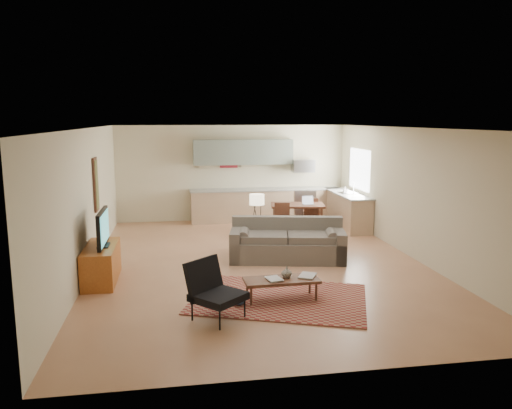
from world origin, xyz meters
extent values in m
plane|color=#AA7250|center=(0.00, 0.00, 0.00)|extent=(9.00, 9.00, 0.00)
plane|color=white|center=(0.00, 0.00, 2.70)|extent=(9.00, 9.00, 0.00)
plane|color=beige|center=(0.00, 4.50, 1.35)|extent=(6.50, 0.00, 6.50)
plane|color=beige|center=(0.00, -4.50, 1.35)|extent=(6.50, 0.00, 6.50)
plane|color=beige|center=(-3.25, 0.00, 1.35)|extent=(0.00, 9.00, 9.00)
plane|color=beige|center=(3.25, 0.00, 1.35)|extent=(0.00, 9.00, 9.00)
cube|color=#A5A8AD|center=(2.00, 4.18, 0.45)|extent=(0.62, 0.62, 0.90)
cube|color=#A5A8AD|center=(2.00, 4.20, 1.55)|extent=(0.62, 0.40, 0.35)
cube|color=slate|center=(0.30, 4.33, 1.95)|extent=(2.80, 0.34, 0.70)
cube|color=white|center=(3.23, 3.00, 1.55)|extent=(0.02, 1.40, 1.05)
cube|color=maroon|center=(-0.01, -2.07, 0.01)|extent=(3.23, 2.73, 0.02)
imported|color=maroon|center=(-0.22, -2.18, 0.37)|extent=(0.33, 0.38, 0.03)
imported|color=navy|center=(0.35, -2.01, 0.37)|extent=(0.53, 0.54, 0.03)
imported|color=black|center=(0.11, -2.07, 0.45)|extent=(0.23, 0.23, 0.18)
imported|color=beige|center=(2.83, 2.95, 1.02)|extent=(0.09, 0.09, 0.19)
camera|label=1|loc=(-1.62, -9.59, 2.88)|focal=35.00mm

